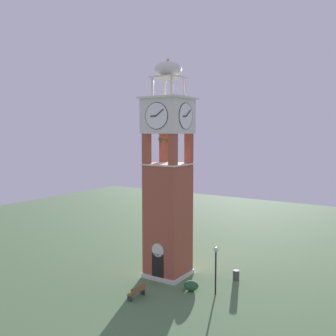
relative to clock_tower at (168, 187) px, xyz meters
name	(u,v)px	position (x,y,z in m)	size (l,w,h in m)	color
ground	(168,275)	(0.00, 0.00, -7.48)	(80.00, 80.00, 0.00)	#517547
clock_tower	(168,187)	(0.00, 0.00, 0.00)	(3.65, 3.65, 17.82)	#9E4C38
park_bench	(137,292)	(0.54, -5.01, -7.00)	(0.52, 1.62, 0.95)	brown
lamp_post	(216,262)	(5.07, -1.43, -4.97)	(0.36, 0.36, 3.59)	black
trash_bin	(236,275)	(5.23, 2.09, -7.08)	(0.52, 0.52, 0.80)	#4C4C51
shrub_near_entry	(191,286)	(3.17, -1.68, -7.11)	(1.11, 1.11, 0.73)	#28562D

